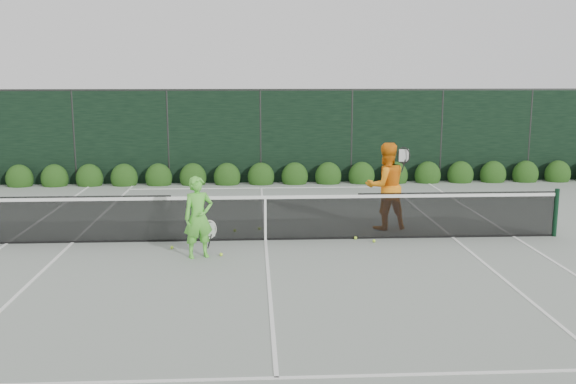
{
  "coord_description": "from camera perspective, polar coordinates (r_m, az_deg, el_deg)",
  "views": [
    {
      "loc": [
        -0.25,
        -13.45,
        3.56
      ],
      "look_at": [
        0.5,
        0.3,
        1.0
      ],
      "focal_mm": 40.0,
      "sensor_mm": 36.0,
      "label": 1
    }
  ],
  "objects": [
    {
      "name": "tennis_net",
      "position": [
        13.79,
        -2.13,
        -2.16
      ],
      "size": [
        12.9,
        0.1,
        1.07
      ],
      "color": "#11331E",
      "rests_on": "ground"
    },
    {
      "name": "court_lines",
      "position": [
        13.91,
        -2.01,
        -4.27
      ],
      "size": [
        11.03,
        23.83,
        0.01
      ],
      "color": "white",
      "rests_on": "ground"
    },
    {
      "name": "hedge_row",
      "position": [
        20.87,
        -2.42,
        1.35
      ],
      "size": [
        31.66,
        0.65,
        0.94
      ],
      "color": "#1B3D10",
      "rests_on": "ground"
    },
    {
      "name": "tennis_balls",
      "position": [
        13.84,
        -1.58,
        -4.24
      ],
      "size": [
        4.31,
        2.17,
        0.07
      ],
      "color": "#C0F737",
      "rests_on": "ground"
    },
    {
      "name": "player_woman",
      "position": [
        12.58,
        -7.97,
        -2.25
      ],
      "size": [
        0.68,
        0.57,
        1.6
      ],
      "rotation": [
        0.0,
        0.0,
        0.37
      ],
      "color": "#5DD03D",
      "rests_on": "ground"
    },
    {
      "name": "ground",
      "position": [
        13.92,
        -2.01,
        -4.3
      ],
      "size": [
        80.0,
        80.0,
        0.0
      ],
      "primitive_type": "plane",
      "color": "gray",
      "rests_on": "ground"
    },
    {
      "name": "player_man",
      "position": [
        14.89,
        8.68,
        0.53
      ],
      "size": [
        1.12,
        0.96,
        2.01
      ],
      "rotation": [
        0.0,
        0.0,
        3.37
      ],
      "color": "orange",
      "rests_on": "ground"
    },
    {
      "name": "windscreen_fence",
      "position": [
        10.94,
        -1.77,
        -0.25
      ],
      "size": [
        32.0,
        21.07,
        3.06
      ],
      "color": "black",
      "rests_on": "ground"
    }
  ]
}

